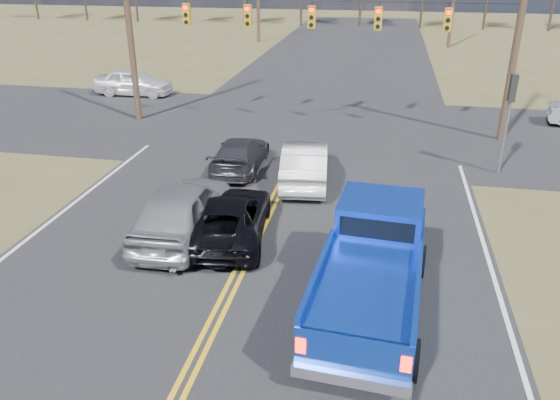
% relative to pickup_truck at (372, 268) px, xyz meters
% --- Properties ---
extents(ground, '(160.00, 160.00, 0.00)m').
position_rel_pickup_truck_xyz_m(ground, '(-3.56, -3.47, -1.13)').
color(ground, brown).
rests_on(ground, ground).
extents(road_main, '(14.00, 120.00, 0.02)m').
position_rel_pickup_truck_xyz_m(road_main, '(-3.56, 6.53, -1.13)').
color(road_main, '#28282B').
rests_on(road_main, ground).
extents(road_cross, '(120.00, 12.00, 0.02)m').
position_rel_pickup_truck_xyz_m(road_cross, '(-3.56, 14.53, -1.13)').
color(road_cross, '#28282B').
rests_on(road_cross, ground).
extents(signal_gantry, '(19.60, 4.83, 10.00)m').
position_rel_pickup_truck_xyz_m(signal_gantry, '(-3.06, 14.32, 3.94)').
color(signal_gantry, '#473323').
rests_on(signal_gantry, ground).
extents(utility_poles, '(19.60, 58.32, 10.00)m').
position_rel_pickup_truck_xyz_m(utility_poles, '(-3.56, 13.53, 4.10)').
color(utility_poles, '#473323').
rests_on(utility_poles, ground).
extents(pickup_truck, '(2.85, 6.34, 2.32)m').
position_rel_pickup_truck_xyz_m(pickup_truck, '(0.00, 0.00, 0.00)').
color(pickup_truck, black).
rests_on(pickup_truck, ground).
extents(silver_suv, '(2.22, 5.22, 1.76)m').
position_rel_pickup_truck_xyz_m(silver_suv, '(-5.78, 2.76, -0.25)').
color(silver_suv, gray).
rests_on(silver_suv, ground).
extents(black_suv, '(2.78, 5.04, 1.34)m').
position_rel_pickup_truck_xyz_m(black_suv, '(-4.36, 2.89, -0.46)').
color(black_suv, black).
rests_on(black_suv, ground).
extents(white_car_queue, '(2.15, 4.87, 1.56)m').
position_rel_pickup_truck_xyz_m(white_car_queue, '(-2.76, 7.70, -0.35)').
color(white_car_queue, silver).
rests_on(white_car_queue, ground).
extents(dgrey_car_queue, '(1.91, 4.43, 1.27)m').
position_rel_pickup_truck_xyz_m(dgrey_car_queue, '(-5.52, 8.57, -0.49)').
color(dgrey_car_queue, '#333338').
rests_on(dgrey_car_queue, ground).
extents(cross_car_west, '(1.97, 4.73, 1.60)m').
position_rel_pickup_truck_xyz_m(cross_car_west, '(-15.08, 19.53, -0.33)').
color(cross_car_west, white).
rests_on(cross_car_west, ground).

